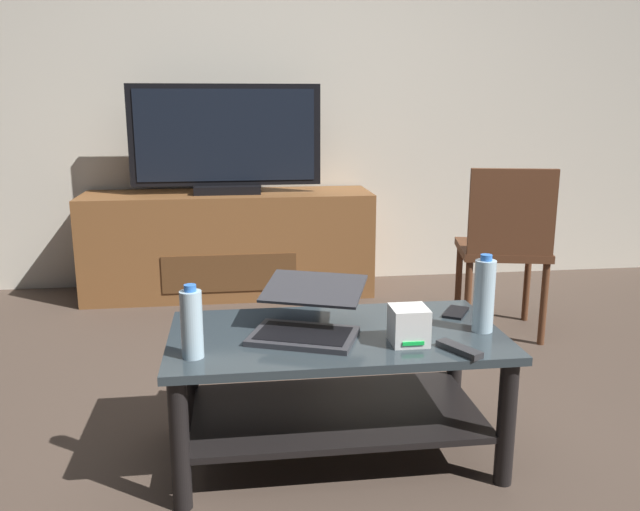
{
  "coord_description": "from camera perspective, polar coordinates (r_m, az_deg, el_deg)",
  "views": [
    {
      "loc": [
        -0.35,
        -2.08,
        1.22
      ],
      "look_at": [
        -0.01,
        0.49,
        0.6
      ],
      "focal_mm": 36.63,
      "sensor_mm": 36.0,
      "label": 1
    }
  ],
  "objects": [
    {
      "name": "ground_plane",
      "position": [
        2.44,
        1.72,
        -16.68
      ],
      "size": [
        7.68,
        7.68,
        0.0
      ],
      "primitive_type": "plane",
      "color": "#4C3D33"
    },
    {
      "name": "back_wall",
      "position": [
        4.46,
        -3.19,
        15.7
      ],
      "size": [
        6.4,
        0.12,
        2.8
      ],
      "primitive_type": "cube",
      "color": "beige",
      "rests_on": "ground"
    },
    {
      "name": "coffee_table",
      "position": [
        2.28,
        1.41,
        -10.08
      ],
      "size": [
        1.12,
        0.6,
        0.45
      ],
      "color": "#2D383D",
      "rests_on": "ground"
    },
    {
      "name": "media_cabinet",
      "position": [
        4.22,
        -7.93,
        1.04
      ],
      "size": [
        1.81,
        0.5,
        0.65
      ],
      "color": "brown",
      "rests_on": "ground"
    },
    {
      "name": "television",
      "position": [
        4.11,
        -8.23,
        9.83
      ],
      "size": [
        1.17,
        0.2,
        0.67
      ],
      "color": "black",
      "rests_on": "media_cabinet"
    },
    {
      "name": "dining_chair",
      "position": [
        3.49,
        15.87,
        1.14
      ],
      "size": [
        0.52,
        0.52,
        0.9
      ],
      "color": "#59331E",
      "rests_on": "ground"
    },
    {
      "name": "laptop",
      "position": [
        2.21,
        -1.08,
        -5.32
      ],
      "size": [
        0.45,
        0.47,
        0.16
      ],
      "color": "#333338",
      "rests_on": "coffee_table"
    },
    {
      "name": "router_box",
      "position": [
        2.13,
        7.76,
        -6.06
      ],
      "size": [
        0.12,
        0.12,
        0.12
      ],
      "color": "white",
      "rests_on": "coffee_table"
    },
    {
      "name": "water_bottle_near",
      "position": [
        2.03,
        -11.14,
        -5.85
      ],
      "size": [
        0.07,
        0.07,
        0.23
      ],
      "color": "silver",
      "rests_on": "coffee_table"
    },
    {
      "name": "water_bottle_far",
      "position": [
        2.27,
        14.14,
        -3.38
      ],
      "size": [
        0.07,
        0.07,
        0.27
      ],
      "color": "silver",
      "rests_on": "coffee_table"
    },
    {
      "name": "cell_phone",
      "position": [
        2.47,
        11.77,
        -4.89
      ],
      "size": [
        0.13,
        0.16,
        0.01
      ],
      "primitive_type": "cube",
      "rotation": [
        0.0,
        0.0,
        -0.56
      ],
      "color": "black",
      "rests_on": "coffee_table"
    },
    {
      "name": "tv_remote",
      "position": [
        2.1,
        12.06,
        -8.0
      ],
      "size": [
        0.12,
        0.16,
        0.02
      ],
      "primitive_type": "cube",
      "rotation": [
        0.0,
        0.0,
        0.5
      ],
      "color": "#2D2D30",
      "rests_on": "coffee_table"
    }
  ]
}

